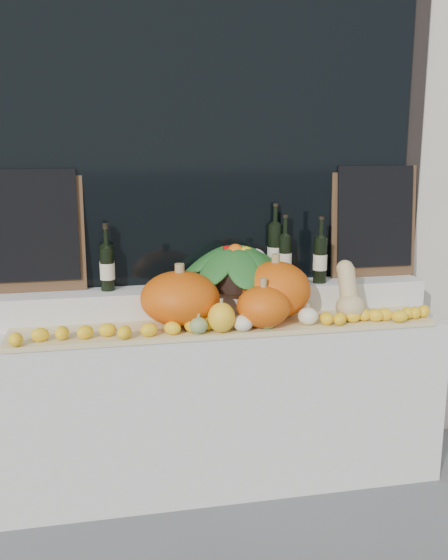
{
  "coord_description": "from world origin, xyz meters",
  "views": [
    {
      "loc": [
        -0.6,
        -1.5,
        1.8
      ],
      "look_at": [
        0.0,
        1.45,
        1.12
      ],
      "focal_mm": 40.0,
      "sensor_mm": 36.0,
      "label": 1
    }
  ],
  "objects_px": {
    "pumpkin_right": "(275,290)",
    "wine_bottle_tall": "(275,252)",
    "pumpkin_left": "(180,298)",
    "butternut_squash": "(349,295)",
    "produce_bowl": "(236,265)"
  },
  "relations": [
    {
      "from": "pumpkin_right",
      "to": "wine_bottle_tall",
      "type": "height_order",
      "value": "wine_bottle_tall"
    },
    {
      "from": "pumpkin_left",
      "to": "pumpkin_right",
      "type": "xyz_separation_m",
      "value": [
        0.5,
        0.03,
        0.01
      ]
    },
    {
      "from": "butternut_squash",
      "to": "produce_bowl",
      "type": "relative_size",
      "value": 0.46
    },
    {
      "from": "pumpkin_right",
      "to": "wine_bottle_tall",
      "type": "xyz_separation_m",
      "value": [
        0.07,
        0.25,
        0.15
      ]
    },
    {
      "from": "butternut_squash",
      "to": "produce_bowl",
      "type": "xyz_separation_m",
      "value": [
        -0.53,
        0.28,
        0.12
      ]
    },
    {
      "from": "pumpkin_left",
      "to": "produce_bowl",
      "type": "bearing_deg",
      "value": 32.53
    },
    {
      "from": "wine_bottle_tall",
      "to": "pumpkin_left",
      "type": "bearing_deg",
      "value": -153.39
    },
    {
      "from": "pumpkin_right",
      "to": "butternut_squash",
      "type": "relative_size",
      "value": 1.24
    },
    {
      "from": "pumpkin_left",
      "to": "pumpkin_right",
      "type": "relative_size",
      "value": 1.08
    },
    {
      "from": "pumpkin_right",
      "to": "produce_bowl",
      "type": "xyz_separation_m",
      "value": [
        -0.17,
        0.18,
        0.1
      ]
    },
    {
      "from": "pumpkin_left",
      "to": "pumpkin_right",
      "type": "distance_m",
      "value": 0.5
    },
    {
      "from": "butternut_squash",
      "to": "produce_bowl",
      "type": "distance_m",
      "value": 0.61
    },
    {
      "from": "pumpkin_left",
      "to": "butternut_squash",
      "type": "height_order",
      "value": "butternut_squash"
    },
    {
      "from": "pumpkin_left",
      "to": "butternut_squash",
      "type": "relative_size",
      "value": 1.34
    },
    {
      "from": "butternut_squash",
      "to": "wine_bottle_tall",
      "type": "distance_m",
      "value": 0.49
    }
  ]
}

